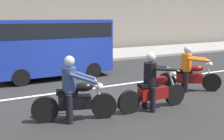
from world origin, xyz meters
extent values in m
plane|color=#242424|center=(0.00, 0.00, 0.00)|extent=(80.00, 80.00, 0.00)
cube|color=gray|center=(0.00, 8.00, 0.07)|extent=(40.00, 4.40, 0.14)
cube|color=silver|center=(-0.61, 0.90, 0.00)|extent=(18.00, 0.14, 0.01)
cylinder|color=black|center=(-0.90, -1.84, 0.32)|extent=(0.65, 0.30, 0.65)
cylinder|color=black|center=(-2.27, -1.44, 0.32)|extent=(0.65, 0.30, 0.65)
cylinder|color=silver|center=(-1.01, -1.81, 0.64)|extent=(0.33, 0.15, 0.71)
cube|color=black|center=(-1.58, -1.64, 0.46)|extent=(0.83, 0.49, 0.32)
ellipsoid|color=black|center=(-1.37, -1.71, 0.83)|extent=(0.53, 0.36, 0.22)
cube|color=black|center=(-1.76, -1.59, 0.73)|extent=(0.57, 0.38, 0.10)
cylinder|color=silver|center=(-1.07, -1.79, 0.96)|extent=(0.23, 0.68, 0.04)
sphere|color=silver|center=(-0.99, -1.82, 0.82)|extent=(0.17, 0.17, 0.17)
cylinder|color=silver|center=(-1.83, -1.41, 0.34)|extent=(0.69, 0.26, 0.07)
cylinder|color=black|center=(-1.77, -1.80, 0.36)|extent=(0.19, 0.19, 0.71)
cylinder|color=black|center=(-1.66, -1.41, 0.36)|extent=(0.19, 0.19, 0.71)
cylinder|color=navy|center=(-1.70, -1.61, 1.03)|extent=(0.42, 0.42, 0.60)
cylinder|color=navy|center=(-1.45, -1.91, 1.09)|extent=(0.69, 0.28, 0.33)
cylinder|color=navy|center=(-1.32, -1.49, 1.09)|extent=(0.69, 0.28, 0.33)
sphere|color=tan|center=(-1.68, -1.62, 1.45)|extent=(0.20, 0.20, 0.20)
sphere|color=#B7B7BC|center=(-1.68, -1.62, 1.48)|extent=(0.25, 0.25, 0.25)
cylinder|color=black|center=(3.44, -1.34, 0.31)|extent=(0.59, 0.43, 0.62)
cylinder|color=black|center=(2.15, -0.53, 0.31)|extent=(0.59, 0.43, 0.62)
cylinder|color=silver|center=(3.33, -1.28, 0.69)|extent=(0.35, 0.25, 0.82)
cube|color=maroon|center=(2.79, -0.93, 0.45)|extent=(0.85, 0.68, 0.32)
ellipsoid|color=maroon|center=(2.98, -1.05, 0.79)|extent=(0.53, 0.46, 0.22)
cube|color=black|center=(2.64, -0.84, 0.69)|extent=(0.57, 0.48, 0.10)
cylinder|color=silver|center=(3.28, -1.24, 1.07)|extent=(0.41, 0.61, 0.04)
sphere|color=silver|center=(3.35, -1.29, 0.93)|extent=(0.17, 0.17, 0.17)
cylinder|color=silver|center=(2.63, -0.64, 0.33)|extent=(0.63, 0.43, 0.07)
cylinder|color=black|center=(2.57, -1.03, 0.33)|extent=(0.21, 0.21, 0.67)
cylinder|color=black|center=(2.78, -0.69, 0.33)|extent=(0.21, 0.21, 0.67)
cylinder|color=orange|center=(2.69, -0.87, 0.98)|extent=(0.47, 0.47, 0.58)
cylinder|color=orange|center=(2.87, -1.24, 1.11)|extent=(0.65, 0.45, 0.16)
cylinder|color=orange|center=(3.11, -0.87, 1.11)|extent=(0.65, 0.45, 0.16)
sphere|color=tan|center=(2.71, -0.88, 1.38)|extent=(0.20, 0.20, 0.20)
sphere|color=#B7B7BC|center=(2.71, -0.88, 1.41)|extent=(0.25, 0.25, 0.25)
cylinder|color=black|center=(1.36, -1.89, 0.31)|extent=(0.63, 0.13, 0.62)
cylinder|color=black|center=(-0.17, -1.86, 0.31)|extent=(0.63, 0.13, 0.62)
cylinder|color=silver|center=(1.24, -1.89, 0.70)|extent=(0.38, 0.06, 0.83)
cube|color=maroon|center=(0.59, -1.87, 0.45)|extent=(0.84, 0.29, 0.32)
ellipsoid|color=maroon|center=(0.81, -1.88, 0.80)|extent=(0.48, 0.25, 0.22)
cube|color=black|center=(0.41, -1.87, 0.70)|extent=(0.52, 0.25, 0.10)
cylinder|color=silver|center=(1.18, -1.88, 1.08)|extent=(0.05, 0.70, 0.04)
sphere|color=silver|center=(1.26, -1.89, 0.94)|extent=(0.17, 0.17, 0.17)
cylinder|color=silver|center=(0.29, -1.71, 0.33)|extent=(0.70, 0.08, 0.07)
cylinder|color=black|center=(0.45, -2.07, 0.34)|extent=(0.15, 0.15, 0.68)
cylinder|color=black|center=(0.46, -1.67, 0.34)|extent=(0.15, 0.15, 0.68)
cylinder|color=black|center=(0.47, -1.87, 1.00)|extent=(0.35, 0.35, 0.60)
cylinder|color=black|center=(0.82, -2.10, 1.13)|extent=(0.72, 0.10, 0.19)
cylinder|color=black|center=(0.83, -1.66, 1.13)|extent=(0.72, 0.10, 0.19)
sphere|color=tan|center=(0.49, -1.87, 1.42)|extent=(0.20, 0.20, 0.20)
sphere|color=#B7B7BC|center=(0.49, -1.87, 1.45)|extent=(0.25, 0.25, 0.25)
cube|color=navy|center=(-0.71, 3.32, 1.31)|extent=(4.65, 1.90, 2.14)
cube|color=black|center=(-0.71, 3.32, 1.98)|extent=(4.52, 1.93, 0.56)
cylinder|color=black|center=(0.73, 3.32, 0.32)|extent=(0.64, 1.96, 0.64)
cylinder|color=black|center=(-2.15, 3.32, 0.32)|extent=(0.64, 1.96, 0.64)
cylinder|color=black|center=(-0.33, 8.97, 0.60)|extent=(0.14, 0.14, 0.92)
cylinder|color=black|center=(-0.13, 8.97, 0.60)|extent=(0.14, 0.14, 0.92)
cylinder|color=#234256|center=(-0.23, 8.97, 1.36)|extent=(0.34, 0.34, 0.60)
sphere|color=tan|center=(-0.23, 8.97, 1.77)|extent=(0.21, 0.21, 0.21)
camera|label=1|loc=(-3.76, -7.67, 2.52)|focal=43.62mm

